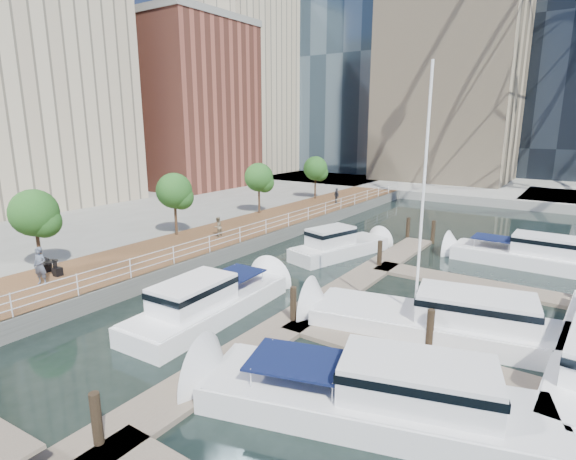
{
  "coord_description": "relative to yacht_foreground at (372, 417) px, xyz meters",
  "views": [
    {
      "loc": [
        13.67,
        -8.08,
        9.09
      ],
      "look_at": [
        -0.69,
        12.99,
        3.0
      ],
      "focal_mm": 28.0,
      "sensor_mm": 36.0,
      "label": 1
    }
  ],
  "objects": [
    {
      "name": "moored_yachts",
      "position": [
        -0.31,
        6.72,
        0.0
      ],
      "size": [
        20.07,
        36.93,
        11.5
      ],
      "color": "white",
      "rests_on": "ground"
    },
    {
      "name": "land_far",
      "position": [
        -8.84,
        98.26,
        0.5
      ],
      "size": [
        200.0,
        114.0,
        1.0
      ],
      "primitive_type": "cube",
      "color": "gray",
      "rests_on": "ground"
    },
    {
      "name": "pedestrian_near",
      "position": [
        -17.97,
        -0.89,
        1.98
      ],
      "size": [
        0.83,
        0.69,
        1.96
      ],
      "primitive_type": "imported",
      "rotation": [
        0.0,
        0.0,
        0.35
      ],
      "color": "#4C5565",
      "rests_on": "boardwalk"
    },
    {
      "name": "floating_docks",
      "position": [
        -0.88,
        6.24,
        0.49
      ],
      "size": [
        16.0,
        34.0,
        2.6
      ],
      "color": "#6D6051",
      "rests_on": "ground"
    },
    {
      "name": "seawall",
      "position": [
        -14.84,
        11.26,
        0.5
      ],
      "size": [
        0.25,
        60.0,
        1.0
      ],
      "primitive_type": "cube",
      "color": "#595954",
      "rests_on": "ground"
    },
    {
      "name": "yacht_foreground",
      "position": [
        0.0,
        0.0,
        0.0
      ],
      "size": [
        12.4,
        6.49,
        2.15
      ],
      "primitive_type": null,
      "rotation": [
        0.0,
        0.0,
        1.86
      ],
      "color": "silver",
      "rests_on": "ground"
    },
    {
      "name": "ground",
      "position": [
        -8.84,
        -3.74,
        0.0
      ],
      "size": [
        520.0,
        520.0,
        0.0
      ],
      "primitive_type": "plane",
      "color": "black",
      "rests_on": "ground"
    },
    {
      "name": "railing",
      "position": [
        -14.94,
        11.26,
        1.52
      ],
      "size": [
        0.1,
        60.0,
        1.05
      ],
      "primitive_type": null,
      "color": "white",
      "rests_on": "boardwalk"
    },
    {
      "name": "land_inland",
      "position": [
        -44.84,
        11.26,
        0.5
      ],
      "size": [
        48.0,
        90.0,
        1.0
      ],
      "primitive_type": "cube",
      "color": "gray",
      "rests_on": "ground"
    },
    {
      "name": "pedestrian_far",
      "position": [
        -16.84,
        28.89,
        1.79
      ],
      "size": [
        0.99,
        0.83,
        1.59
      ],
      "primitive_type": "imported",
      "rotation": [
        0.0,
        0.0,
        2.57
      ],
      "color": "#333840",
      "rests_on": "boardwalk"
    },
    {
      "name": "street_trees",
      "position": [
        -20.24,
        10.26,
        4.29
      ],
      "size": [
        2.6,
        42.6,
        4.6
      ],
      "color": "#3F2B1C",
      "rests_on": "ground"
    },
    {
      "name": "pedestrian_mid",
      "position": [
        -17.25,
        11.5,
        1.74
      ],
      "size": [
        0.59,
        0.75,
        1.49
      ],
      "primitive_type": "imported",
      "rotation": [
        0.0,
        0.0,
        -1.53
      ],
      "color": "#7D6F56",
      "rests_on": "boardwalk"
    },
    {
      "name": "boardwalk",
      "position": [
        -17.84,
        11.26,
        0.5
      ],
      "size": [
        6.0,
        60.0,
        1.0
      ],
      "primitive_type": "cube",
      "color": "brown",
      "rests_on": "ground"
    },
    {
      "name": "midrise_condos",
      "position": [
        -42.41,
        23.08,
        13.42
      ],
      "size": [
        19.0,
        67.0,
        28.0
      ],
      "color": "#BCAD8E",
      "rests_on": "ground"
    }
  ]
}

